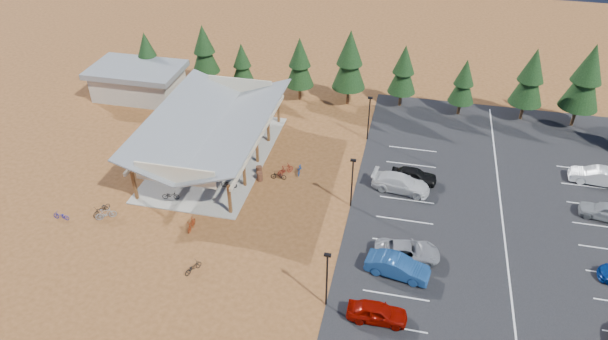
{
  "coord_description": "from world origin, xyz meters",
  "views": [
    {
      "loc": [
        9.43,
        -36.91,
        31.22
      ],
      "look_at": [
        0.21,
        3.79,
        2.07
      ],
      "focal_mm": 32.0,
      "sensor_mm": 36.0,
      "label": 1
    }
  ],
  "objects_px": {
    "bike_2": "(202,135)",
    "bike_12": "(193,267)",
    "bike_1": "(176,159)",
    "lamp_post_2": "(369,115)",
    "lamp_post_0": "(327,276)",
    "trash_bin_0": "(259,170)",
    "bike_14": "(300,169)",
    "bike_0": "(171,195)",
    "car_0": "(377,312)",
    "bike_10": "(61,216)",
    "bike_4": "(229,184)",
    "bike_pavilion": "(212,125)",
    "bike_16": "(279,176)",
    "bike_7": "(248,133)",
    "car_8": "(606,211)",
    "bike_15": "(285,169)",
    "car_9": "(597,176)",
    "car_1": "(398,267)",
    "bike_6": "(246,149)",
    "lamp_post_1": "(352,180)",
    "bike_11": "(191,224)",
    "bike_5": "(232,178)",
    "car_3": "(401,183)",
    "car_2": "(407,251)",
    "bike_9": "(106,214)",
    "outbuilding": "(138,81)",
    "bike_8": "(102,209)",
    "car_4": "(414,175)",
    "trash_bin_1": "(260,176)",
    "bike_3": "(226,117)"
  },
  "relations": [
    {
      "from": "trash_bin_0",
      "to": "car_0",
      "type": "distance_m",
      "value": 20.57
    },
    {
      "from": "bike_0",
      "to": "car_8",
      "type": "xyz_separation_m",
      "value": [
        38.81,
        6.06,
        0.28
      ]
    },
    {
      "from": "bike_0",
      "to": "bike_4",
      "type": "bearing_deg",
      "value": -69.42
    },
    {
      "from": "car_9",
      "to": "lamp_post_0",
      "type": "bearing_deg",
      "value": -42.03
    },
    {
      "from": "lamp_post_2",
      "to": "bike_12",
      "type": "xyz_separation_m",
      "value": [
        -10.9,
        -22.99,
        -2.53
      ]
    },
    {
      "from": "trash_bin_0",
      "to": "bike_10",
      "type": "distance_m",
      "value": 18.48
    },
    {
      "from": "bike_0",
      "to": "bike_4",
      "type": "distance_m",
      "value": 5.53
    },
    {
      "from": "bike_15",
      "to": "car_9",
      "type": "distance_m",
      "value": 30.18
    },
    {
      "from": "bike_2",
      "to": "car_0",
      "type": "relative_size",
      "value": 0.39
    },
    {
      "from": "bike_1",
      "to": "bike_pavilion",
      "type": "bearing_deg",
      "value": -70.86
    },
    {
      "from": "car_8",
      "to": "bike_5",
      "type": "bearing_deg",
      "value": -76.61
    },
    {
      "from": "bike_14",
      "to": "bike_0",
      "type": "bearing_deg",
      "value": -153.86
    },
    {
      "from": "car_3",
      "to": "bike_4",
      "type": "bearing_deg",
      "value": 109.36
    },
    {
      "from": "bike_15",
      "to": "bike_16",
      "type": "xyz_separation_m",
      "value": [
        -0.45,
        -1.0,
        -0.14
      ]
    },
    {
      "from": "bike_11",
      "to": "car_0",
      "type": "bearing_deg",
      "value": -23.25
    },
    {
      "from": "bike_pavilion",
      "to": "bike_7",
      "type": "height_order",
      "value": "bike_pavilion"
    },
    {
      "from": "outbuilding",
      "to": "bike_8",
      "type": "relative_size",
      "value": 5.79
    },
    {
      "from": "lamp_post_2",
      "to": "bike_7",
      "type": "bearing_deg",
      "value": -168.7
    },
    {
      "from": "bike_1",
      "to": "bike_5",
      "type": "xyz_separation_m",
      "value": [
        6.72,
        -1.84,
        0.02
      ]
    },
    {
      "from": "bike_9",
      "to": "bike_15",
      "type": "xyz_separation_m",
      "value": [
        13.85,
        10.19,
        -0.0
      ]
    },
    {
      "from": "lamp_post_1",
      "to": "trash_bin_1",
      "type": "relative_size",
      "value": 5.71
    },
    {
      "from": "car_1",
      "to": "bike_10",
      "type": "bearing_deg",
      "value": 99.16
    },
    {
      "from": "bike_9",
      "to": "car_9",
      "type": "xyz_separation_m",
      "value": [
        43.57,
        15.39,
        0.3
      ]
    },
    {
      "from": "bike_0",
      "to": "bike_5",
      "type": "relative_size",
      "value": 1.03
    },
    {
      "from": "lamp_post_0",
      "to": "bike_11",
      "type": "xyz_separation_m",
      "value": [
        -13.0,
        5.81,
        -2.46
      ]
    },
    {
      "from": "car_8",
      "to": "car_1",
      "type": "bearing_deg",
      "value": -48.05
    },
    {
      "from": "bike_6",
      "to": "car_9",
      "type": "distance_m",
      "value": 34.86
    },
    {
      "from": "bike_5",
      "to": "bike_1",
      "type": "bearing_deg",
      "value": 75.43
    },
    {
      "from": "car_9",
      "to": "bike_15",
      "type": "bearing_deg",
      "value": -74.68
    },
    {
      "from": "bike_2",
      "to": "bike_12",
      "type": "height_order",
      "value": "bike_2"
    },
    {
      "from": "bike_0",
      "to": "bike_9",
      "type": "height_order",
      "value": "bike_9"
    },
    {
      "from": "bike_1",
      "to": "car_4",
      "type": "distance_m",
      "value": 23.97
    },
    {
      "from": "bike_10",
      "to": "car_2",
      "type": "xyz_separation_m",
      "value": [
        30.29,
        1.83,
        0.37
      ]
    },
    {
      "from": "lamp_post_2",
      "to": "bike_1",
      "type": "xyz_separation_m",
      "value": [
        -18.49,
        -9.09,
        -2.43
      ]
    },
    {
      "from": "lamp_post_1",
      "to": "bike_11",
      "type": "height_order",
      "value": "lamp_post_1"
    },
    {
      "from": "bike_14",
      "to": "car_3",
      "type": "xyz_separation_m",
      "value": [
        10.02,
        -0.68,
        0.38
      ]
    },
    {
      "from": "lamp_post_0",
      "to": "bike_11",
      "type": "relative_size",
      "value": 3.01
    },
    {
      "from": "lamp_post_0",
      "to": "bike_9",
      "type": "distance_m",
      "value": 21.76
    },
    {
      "from": "bike_2",
      "to": "bike_9",
      "type": "distance_m",
      "value": 14.89
    },
    {
      "from": "bike_11",
      "to": "bike_16",
      "type": "xyz_separation_m",
      "value": [
        5.46,
        8.78,
        -0.1
      ]
    },
    {
      "from": "bike_14",
      "to": "bike_4",
      "type": "bearing_deg",
      "value": -153.16
    },
    {
      "from": "lamp_post_1",
      "to": "bike_16",
      "type": "bearing_deg",
      "value": 161.04
    },
    {
      "from": "lamp_post_2",
      "to": "car_9",
      "type": "distance_m",
      "value": 22.95
    },
    {
      "from": "outbuilding",
      "to": "bike_14",
      "type": "xyz_separation_m",
      "value": [
        23.24,
        -11.89,
        -1.57
      ]
    },
    {
      "from": "bike_0",
      "to": "trash_bin_1",
      "type": "bearing_deg",
      "value": -67.47
    },
    {
      "from": "lamp_post_1",
      "to": "bike_3",
      "type": "xyz_separation_m",
      "value": [
        -16.32,
        12.18,
        -2.36
      ]
    },
    {
      "from": "bike_1",
      "to": "bike_12",
      "type": "bearing_deg",
      "value": -163.14
    },
    {
      "from": "bike_2",
      "to": "bike_16",
      "type": "distance_m",
      "value": 11.37
    },
    {
      "from": "car_9",
      "to": "lamp_post_1",
      "type": "bearing_deg",
      "value": -63.37
    },
    {
      "from": "lamp_post_0",
      "to": "trash_bin_0",
      "type": "xyz_separation_m",
      "value": [
        -9.64,
        15.0,
        -2.53
      ]
    }
  ]
}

